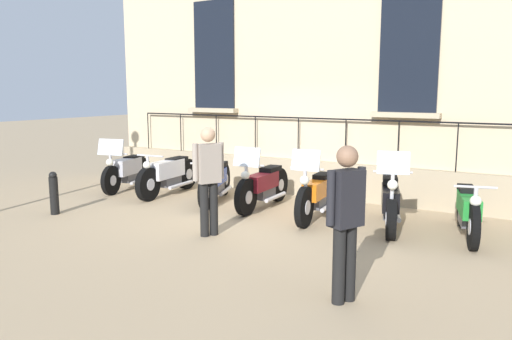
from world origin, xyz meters
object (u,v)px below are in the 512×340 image
(motorcycle_green, at_px, (468,211))
(bollard, at_px, (54,193))
(motorcycle_white, at_px, (168,175))
(motorcycle_silver, at_px, (127,170))
(motorcycle_maroon, at_px, (263,186))
(pedestrian_standing, at_px, (209,175))
(motorcycle_black, at_px, (390,203))
(motorcycle_blue, at_px, (215,182))
(motorcycle_orange, at_px, (317,194))
(pedestrian_walking, at_px, (346,215))

(motorcycle_green, height_order, bollard, motorcycle_green)
(motorcycle_green, bearing_deg, motorcycle_white, -90.96)
(motorcycle_silver, bearing_deg, motorcycle_maroon, 89.84)
(bollard, xyz_separation_m, pedestrian_standing, (-0.34, 3.32, 0.58))
(motorcycle_white, bearing_deg, motorcycle_black, 87.79)
(motorcycle_maroon, distance_m, motorcycle_black, 2.56)
(motorcycle_blue, bearing_deg, bollard, -39.03)
(motorcycle_orange, relative_size, motorcycle_green, 1.02)
(motorcycle_orange, height_order, bollard, motorcycle_orange)
(bollard, bearing_deg, motorcycle_blue, 140.97)
(motorcycle_green, distance_m, bollard, 7.27)
(motorcycle_orange, height_order, motorcycle_green, motorcycle_orange)
(motorcycle_green, bearing_deg, motorcycle_maroon, -90.90)
(motorcycle_white, relative_size, motorcycle_maroon, 1.04)
(motorcycle_white, bearing_deg, motorcycle_maroon, 88.95)
(motorcycle_maroon, relative_size, motorcycle_green, 1.02)
(motorcycle_blue, height_order, motorcycle_black, motorcycle_black)
(bollard, relative_size, pedestrian_standing, 0.47)
(motorcycle_maroon, distance_m, motorcycle_green, 3.77)
(motorcycle_silver, distance_m, motorcycle_blue, 2.52)
(motorcycle_white, distance_m, pedestrian_walking, 6.46)
(pedestrian_walking, bearing_deg, motorcycle_black, -172.44)
(motorcycle_black, distance_m, pedestrian_walking, 3.33)
(motorcycle_orange, bearing_deg, pedestrian_walking, 28.60)
(motorcycle_orange, bearing_deg, bollard, -63.15)
(motorcycle_blue, bearing_deg, motorcycle_silver, -90.31)
(motorcycle_blue, xyz_separation_m, motorcycle_green, (0.06, 4.91, 0.01))
(motorcycle_blue, xyz_separation_m, bollard, (2.42, -1.96, -0.01))
(bollard, bearing_deg, motorcycle_silver, -167.13)
(motorcycle_black, bearing_deg, bollard, -68.09)
(motorcycle_orange, bearing_deg, motorcycle_white, -94.11)
(motorcycle_blue, xyz_separation_m, motorcycle_orange, (0.22, 2.39, 0.03))
(motorcycle_silver, height_order, motorcycle_black, motorcycle_black)
(motorcycle_silver, xyz_separation_m, bollard, (2.44, 0.56, -0.05))
(pedestrian_standing, bearing_deg, pedestrian_walking, 64.53)
(motorcycle_black, xyz_separation_m, pedestrian_standing, (1.93, -2.35, 0.56))
(motorcycle_silver, height_order, pedestrian_walking, pedestrian_walking)
(motorcycle_blue, height_order, motorcycle_maroon, motorcycle_maroon)
(motorcycle_silver, xyz_separation_m, motorcycle_maroon, (0.01, 3.66, -0.01))
(motorcycle_maroon, xyz_separation_m, pedestrian_walking, (3.41, 2.99, 0.54))
(bollard, height_order, pedestrian_standing, pedestrian_standing)
(bollard, bearing_deg, pedestrian_standing, 95.91)
(motorcycle_silver, relative_size, pedestrian_walking, 1.16)
(motorcycle_blue, relative_size, motorcycle_orange, 0.95)
(motorcycle_silver, height_order, motorcycle_orange, motorcycle_orange)
(motorcycle_white, xyz_separation_m, motorcycle_black, (0.19, 5.00, -0.02))
(motorcycle_green, relative_size, pedestrian_standing, 1.18)
(motorcycle_black, relative_size, pedestrian_walking, 1.18)
(motorcycle_blue, relative_size, motorcycle_green, 0.97)
(motorcycle_orange, xyz_separation_m, pedestrian_standing, (1.86, -1.04, 0.54))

